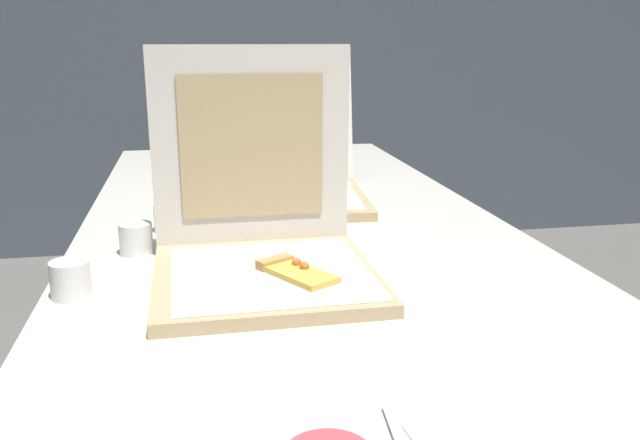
{
  "coord_description": "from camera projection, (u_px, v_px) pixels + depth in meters",
  "views": [
    {
      "loc": [
        -0.22,
        -0.8,
        1.14
      ],
      "look_at": [
        0.02,
        0.45,
        0.79
      ],
      "focal_mm": 37.67,
      "sensor_mm": 36.0,
      "label": 1
    }
  ],
  "objects": [
    {
      "name": "cup_white_near_center",
      "position": [
        136.0,
        239.0,
        1.3
      ],
      "size": [
        0.06,
        0.06,
        0.06
      ],
      "primitive_type": "cylinder",
      "color": "white",
      "rests_on": "table"
    },
    {
      "name": "table",
      "position": [
        297.0,
        245.0,
        1.51
      ],
      "size": [
        0.95,
        2.27,
        0.73
      ],
      "color": "silver",
      "rests_on": "ground"
    },
    {
      "name": "pizza_box_middle",
      "position": [
        290.0,
        179.0,
        1.73
      ],
      "size": [
        0.41,
        0.49,
        0.39
      ],
      "rotation": [
        0.0,
        0.0,
        -0.08
      ],
      "color": "tan",
      "rests_on": "table"
    },
    {
      "name": "wall_back",
      "position": [
        229.0,
        5.0,
        3.5
      ],
      "size": [
        10.0,
        0.1,
        2.6
      ],
      "primitive_type": "cube",
      "color": "#4C5660",
      "rests_on": "ground"
    },
    {
      "name": "pizza_box_front",
      "position": [
        263.0,
        246.0,
        1.17
      ],
      "size": [
        0.38,
        0.38,
        0.4
      ],
      "rotation": [
        0.0,
        0.0,
        0.01
      ],
      "color": "tan",
      "rests_on": "table"
    },
    {
      "name": "cup_white_near_left",
      "position": [
        71.0,
        279.0,
        1.08
      ],
      "size": [
        0.06,
        0.06,
        0.06
      ],
      "primitive_type": "cylinder",
      "color": "white",
      "rests_on": "table"
    },
    {
      "name": "cup_white_mid",
      "position": [
        169.0,
        218.0,
        1.45
      ],
      "size": [
        0.06,
        0.06,
        0.06
      ],
      "primitive_type": "cylinder",
      "color": "white",
      "rests_on": "table"
    },
    {
      "name": "cup_white_far",
      "position": [
        178.0,
        184.0,
        1.79
      ],
      "size": [
        0.06,
        0.06,
        0.06
      ],
      "primitive_type": "cylinder",
      "color": "white",
      "rests_on": "table"
    }
  ]
}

